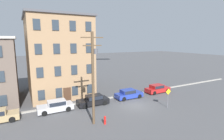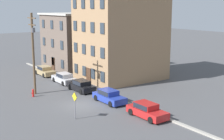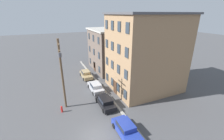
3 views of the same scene
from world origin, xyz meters
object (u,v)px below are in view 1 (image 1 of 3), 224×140
(caution_sign, at_px, (168,95))
(fire_hydrant, at_px, (105,120))
(utility_pole, at_px, (93,74))
(car_blue, at_px, (129,94))
(car_black, at_px, (93,100))
(car_red, at_px, (157,88))
(car_silver, at_px, (56,106))

(caution_sign, distance_m, fire_hydrant, 9.76)
(utility_pole, relative_size, fire_hydrant, 10.31)
(car_blue, bearing_deg, caution_sign, -66.18)
(car_blue, height_order, fire_hydrant, car_blue)
(car_blue, bearing_deg, utility_pole, -146.05)
(car_black, distance_m, caution_sign, 10.31)
(car_blue, bearing_deg, car_black, -178.88)
(car_red, relative_size, caution_sign, 1.62)
(car_black, xyz_separation_m, fire_hydrant, (-1.10, -6.02, -0.27))
(car_silver, relative_size, utility_pole, 0.44)
(car_red, xyz_separation_m, caution_sign, (-3.59, -5.95, 1.06))
(car_red, bearing_deg, car_silver, -179.53)
(car_blue, height_order, utility_pole, utility_pole)
(car_black, bearing_deg, caution_sign, -33.42)
(caution_sign, bearing_deg, car_red, 58.93)
(caution_sign, bearing_deg, utility_pole, 178.35)
(car_silver, distance_m, fire_hydrant, 7.38)
(car_red, bearing_deg, fire_hydrant, -154.45)
(car_silver, relative_size, fire_hydrant, 4.58)
(car_blue, relative_size, car_red, 1.00)
(car_silver, height_order, car_black, same)
(car_silver, relative_size, car_black, 1.00)
(car_silver, distance_m, utility_pole, 7.91)
(caution_sign, xyz_separation_m, fire_hydrant, (-9.66, -0.38, -1.33))
(car_silver, relative_size, caution_sign, 1.62)
(car_silver, distance_m, car_black, 5.12)
(car_blue, relative_size, fire_hydrant, 4.58)
(car_black, relative_size, car_blue, 1.00)
(car_red, bearing_deg, utility_pole, -158.37)
(car_silver, xyz_separation_m, car_red, (17.26, 0.14, 0.00))
(car_black, height_order, car_red, same)
(car_black, height_order, utility_pole, utility_pole)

